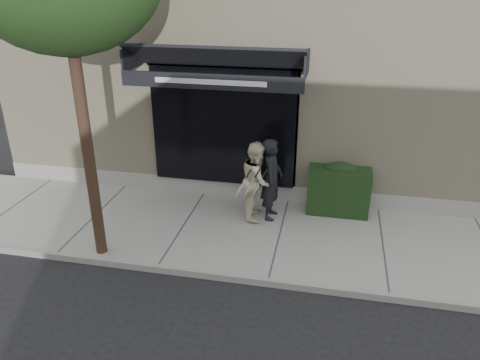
# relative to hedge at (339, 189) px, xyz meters

# --- Properties ---
(ground) EXTENTS (80.00, 80.00, 0.00)m
(ground) POSITION_rel_hedge_xyz_m (-1.10, -1.25, -0.66)
(ground) COLOR black
(ground) RESTS_ON ground
(sidewalk) EXTENTS (20.00, 3.00, 0.12)m
(sidewalk) POSITION_rel_hedge_xyz_m (-1.10, -1.25, -0.60)
(sidewalk) COLOR gray
(sidewalk) RESTS_ON ground
(curb) EXTENTS (20.00, 0.10, 0.14)m
(curb) POSITION_rel_hedge_xyz_m (-1.10, -2.80, -0.59)
(curb) COLOR gray
(curb) RESTS_ON ground
(building_facade) EXTENTS (14.30, 8.04, 5.64)m
(building_facade) POSITION_rel_hedge_xyz_m (-1.11, 3.71, 2.08)
(building_facade) COLOR beige
(building_facade) RESTS_ON ground
(hedge) EXTENTS (1.30, 0.70, 1.14)m
(hedge) POSITION_rel_hedge_xyz_m (0.00, 0.00, 0.00)
(hedge) COLOR black
(hedge) RESTS_ON sidewalk
(pedestrian_front) EXTENTS (0.74, 0.91, 1.75)m
(pedestrian_front) POSITION_rel_hedge_xyz_m (-1.39, -0.57, 0.34)
(pedestrian_front) COLOR black
(pedestrian_front) RESTS_ON sidewalk
(pedestrian_back) EXTENTS (0.77, 0.95, 1.68)m
(pedestrian_back) POSITION_rel_hedge_xyz_m (-1.69, -0.59, 0.30)
(pedestrian_back) COLOR beige
(pedestrian_back) RESTS_ON sidewalk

